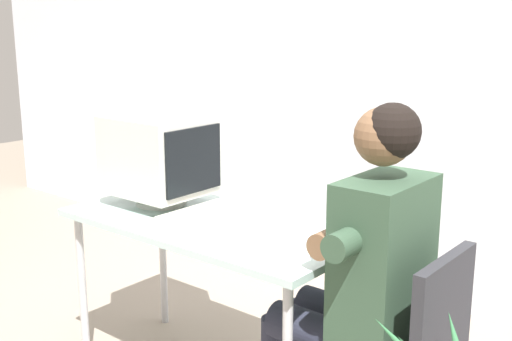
{
  "coord_description": "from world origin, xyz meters",
  "views": [
    {
      "loc": [
        1.76,
        -1.86,
        1.54
      ],
      "look_at": [
        0.24,
        0.0,
        0.99
      ],
      "focal_mm": 44.98,
      "sensor_mm": 36.0,
      "label": 1
    }
  ],
  "objects": [
    {
      "name": "keyboard",
      "position": [
        -0.07,
        -0.0,
        0.75
      ],
      "size": [
        0.18,
        0.41,
        0.03
      ],
      "color": "beige",
      "rests_on": "desk"
    },
    {
      "name": "wall_back",
      "position": [
        0.3,
        1.4,
        1.5
      ],
      "size": [
        8.0,
        0.1,
        3.0
      ],
      "primitive_type": "cube",
      "color": "silver",
      "rests_on": "ground_plane"
    },
    {
      "name": "person_seated",
      "position": [
        0.72,
        -0.02,
        0.7
      ],
      "size": [
        0.67,
        0.58,
        1.3
      ],
      "color": "#334C38",
      "rests_on": "ground_plane"
    },
    {
      "name": "crt_monitor",
      "position": [
        -0.35,
        0.04,
        0.96
      ],
      "size": [
        0.43,
        0.38,
        0.4
      ],
      "color": "silver",
      "rests_on": "desk"
    },
    {
      "name": "desk",
      "position": [
        0.0,
        0.0,
        0.67
      ],
      "size": [
        1.28,
        0.62,
        0.74
      ],
      "color": "#B7B7BC",
      "rests_on": "ground_plane"
    }
  ]
}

